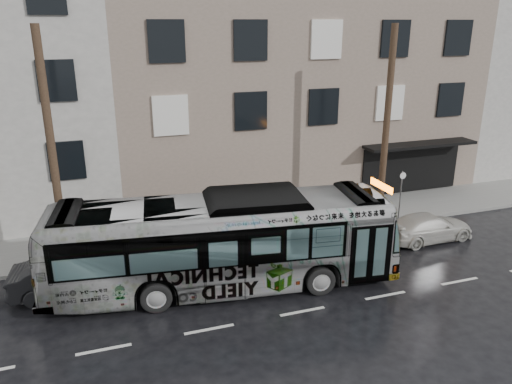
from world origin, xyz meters
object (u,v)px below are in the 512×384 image
(utility_pole_rear, at_px, (52,154))
(bus, at_px, (222,242))
(utility_pole_front, at_px, (386,129))
(white_sedan, at_px, (428,227))
(sign_post, at_px, (400,195))
(dark_sedan, at_px, (76,275))

(utility_pole_rear, relative_size, bus, 0.72)
(utility_pole_front, relative_size, white_sedan, 2.18)
(sign_post, height_order, white_sedan, sign_post)
(utility_pole_front, relative_size, bus, 0.72)
(dark_sedan, bearing_deg, utility_pole_rear, 15.62)
(sign_post, relative_size, white_sedan, 0.58)
(white_sedan, distance_m, dark_sedan, 14.72)
(utility_pole_front, height_order, dark_sedan, utility_pole_front)
(utility_pole_rear, height_order, white_sedan, utility_pole_rear)
(utility_pole_front, bearing_deg, bus, -159.13)
(white_sedan, bearing_deg, sign_post, -1.52)
(utility_pole_rear, distance_m, bus, 6.99)
(white_sedan, height_order, dark_sedan, dark_sedan)
(utility_pole_rear, height_order, dark_sedan, utility_pole_rear)
(sign_post, height_order, bus, bus)
(sign_post, distance_m, white_sedan, 2.35)
(utility_pole_front, xyz_separation_m, bus, (-8.55, -3.26, -2.91))
(bus, distance_m, dark_sedan, 5.27)
(utility_pole_front, height_order, bus, utility_pole_front)
(white_sedan, bearing_deg, bus, 94.12)
(utility_pole_rear, relative_size, white_sedan, 2.18)
(sign_post, bearing_deg, bus, -161.33)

